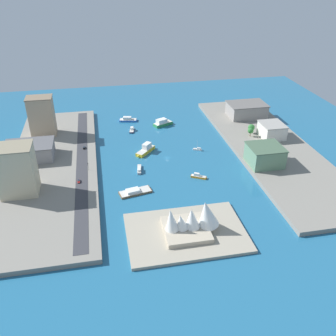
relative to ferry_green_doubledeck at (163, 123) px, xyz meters
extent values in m
plane|color=#23668E|center=(9.21, 72.09, -2.83)|extent=(440.00, 440.00, 0.00)
cube|color=gray|center=(-86.68, 72.09, -1.05)|extent=(70.00, 240.00, 3.56)
cube|color=gray|center=(105.09, 72.09, -1.05)|extent=(70.00, 240.00, 3.56)
cube|color=#A89E89|center=(17.08, 175.09, -1.83)|extent=(74.71, 51.67, 2.00)
cube|color=#38383D|center=(81.92, 72.09, 0.81)|extent=(9.09, 228.00, 0.15)
cube|color=#2D8C4C|center=(-0.35, -0.16, -1.37)|extent=(21.49, 15.49, 2.92)
cone|color=#2D8C4C|center=(-10.18, -4.69, -1.37)|extent=(3.49, 3.49, 2.63)
cube|color=white|center=(1.20, 0.55, 2.22)|extent=(12.17, 10.35, 4.26)
cube|color=beige|center=(-0.35, -0.16, 0.14)|extent=(20.63, 14.87, 0.10)
cube|color=#999EA3|center=(35.87, 89.33, -1.99)|extent=(5.01, 14.94, 1.69)
cone|color=#999EA3|center=(34.85, 81.61, -1.99)|extent=(1.71, 1.71, 1.52)
cube|color=white|center=(36.15, 91.46, -0.30)|extent=(3.37, 7.00, 1.68)
cube|color=beige|center=(35.87, 89.33, -1.09)|extent=(4.81, 14.35, 0.10)
cube|color=white|center=(-20.58, 63.00, -2.14)|extent=(7.79, 5.46, 1.39)
cone|color=white|center=(-16.86, 61.13, -2.14)|extent=(1.68, 1.68, 1.25)
cube|color=white|center=(-21.75, 63.59, -0.83)|extent=(3.84, 3.16, 1.23)
cube|color=beige|center=(-20.58, 63.00, -1.39)|extent=(7.48, 5.24, 0.10)
cylinder|color=silver|center=(-20.24, 62.83, 3.15)|extent=(0.24, 0.24, 9.19)
cube|color=orange|center=(-8.84, 110.24, -1.97)|extent=(12.29, 8.76, 1.71)
cone|color=orange|center=(-14.61, 113.42, -1.97)|extent=(2.10, 2.10, 1.54)
cube|color=white|center=(-7.44, 109.46, 0.02)|extent=(4.83, 4.00, 2.28)
cube|color=beige|center=(-8.84, 110.24, -1.07)|extent=(11.80, 8.41, 0.10)
cube|color=blue|center=(34.18, -18.50, -1.85)|extent=(19.31, 10.70, 1.95)
cone|color=blue|center=(24.74, -16.50, -1.85)|extent=(2.08, 2.08, 1.76)
cube|color=white|center=(35.09, -18.69, 0.55)|extent=(9.29, 6.18, 2.86)
cube|color=beige|center=(34.18, -18.50, -0.83)|extent=(18.53, 10.28, 0.10)
cube|color=#1E284C|center=(33.16, 8.85, -2.15)|extent=(6.43, 12.60, 1.36)
cone|color=#1E284C|center=(34.41, 15.10, -2.15)|extent=(1.44, 1.44, 1.23)
cube|color=white|center=(32.87, 7.45, -0.25)|extent=(3.65, 4.87, 2.43)
cube|color=beige|center=(33.16, 8.85, -1.42)|extent=(6.18, 12.09, 0.10)
cube|color=brown|center=(43.03, 122.23, -2.08)|extent=(25.16, 13.79, 1.51)
cone|color=brown|center=(31.00, 119.66, -2.08)|extent=(1.61, 1.61, 1.36)
cube|color=white|center=(44.90, 122.63, -0.35)|extent=(10.68, 8.12, 1.95)
cube|color=beige|center=(43.03, 122.23, -1.27)|extent=(24.15, 13.23, 0.10)
cube|color=yellow|center=(26.36, 58.28, -1.35)|extent=(19.57, 21.18, 2.96)
cone|color=yellow|center=(34.13, 67.29, -1.35)|extent=(3.76, 3.76, 2.66)
cube|color=white|center=(24.77, 56.44, 2.68)|extent=(9.34, 9.66, 5.10)
cube|color=beige|center=(26.36, 58.28, 0.18)|extent=(18.79, 20.34, 0.10)
cube|color=gray|center=(124.70, 56.26, 6.91)|extent=(38.99, 27.15, 12.35)
cube|color=#59595C|center=(124.70, 56.26, 13.48)|extent=(40.55, 28.24, 0.80)
cube|color=tan|center=(117.46, 7.79, 18.97)|extent=(22.91, 16.68, 36.47)
cube|color=#7C6B55|center=(117.46, 7.79, 37.60)|extent=(23.83, 17.35, 0.80)
cube|color=gray|center=(-91.46, 0.67, 7.47)|extent=(38.34, 27.54, 13.48)
cube|color=slate|center=(-91.46, 0.67, 14.61)|extent=(39.87, 28.64, 0.80)
cube|color=silver|center=(-94.98, 55.88, 7.06)|extent=(20.22, 23.30, 12.66)
cube|color=#9D9992|center=(-94.98, 55.88, 13.79)|extent=(21.03, 24.23, 0.80)
cube|color=slate|center=(-66.19, 104.27, 8.35)|extent=(26.31, 25.21, 15.24)
cube|color=#47624A|center=(-66.19, 104.27, 16.37)|extent=(27.36, 26.22, 0.80)
cube|color=#C6B793|center=(124.71, 110.85, 18.91)|extent=(25.35, 20.48, 36.37)
cube|color=gray|center=(124.71, 110.85, 37.50)|extent=(26.37, 21.30, 0.80)
cylinder|color=black|center=(83.27, 105.97, 1.20)|extent=(0.26, 0.65, 0.64)
cylinder|color=black|center=(84.79, 106.00, 1.20)|extent=(0.26, 0.65, 0.64)
cylinder|color=black|center=(83.35, 102.51, 1.20)|extent=(0.26, 0.65, 0.64)
cylinder|color=black|center=(84.87, 102.55, 1.20)|extent=(0.26, 0.65, 0.64)
cube|color=red|center=(84.07, 104.26, 1.50)|extent=(1.83, 4.98, 0.79)
cube|color=#262D38|center=(84.08, 104.01, 2.12)|extent=(1.58, 2.80, 0.46)
cylinder|color=black|center=(80.81, 45.18, 1.20)|extent=(0.27, 0.65, 0.64)
cylinder|color=black|center=(79.17, 45.24, 1.20)|extent=(0.27, 0.65, 0.64)
cylinder|color=black|center=(80.93, 48.46, 1.20)|extent=(0.27, 0.65, 0.64)
cylinder|color=black|center=(79.29, 48.52, 1.20)|extent=(0.27, 0.65, 0.64)
cube|color=black|center=(80.05, 46.85, 1.52)|extent=(2.01, 4.75, 0.84)
cube|color=#262D38|center=(80.06, 47.08, 2.26)|extent=(1.71, 2.68, 0.65)
cylinder|color=black|center=(76.51, 87.08, 3.48)|extent=(0.18, 0.18, 5.50)
cube|color=black|center=(76.51, 87.08, 6.73)|extent=(0.36, 0.36, 1.00)
sphere|color=red|center=(76.51, 87.08, 7.08)|extent=(0.24, 0.24, 0.24)
sphere|color=yellow|center=(76.51, 87.08, 6.73)|extent=(0.24, 0.24, 0.24)
sphere|color=green|center=(76.51, 87.08, 6.38)|extent=(0.24, 0.24, 0.24)
cube|color=#BCAD93|center=(17.08, 175.09, 0.67)|extent=(28.08, 28.85, 3.00)
cone|color=white|center=(4.04, 175.09, 11.11)|extent=(16.22, 13.18, 19.99)
cone|color=white|center=(13.50, 175.09, 8.94)|extent=(10.75, 9.60, 14.33)
cone|color=white|center=(20.30, 175.09, 7.10)|extent=(9.62, 8.05, 11.09)
cone|color=white|center=(26.58, 175.09, 9.65)|extent=(10.04, 8.68, 15.70)
cylinder|color=brown|center=(-79.27, 44.16, 2.51)|extent=(0.50, 0.50, 3.56)
sphere|color=#2D7233|center=(-79.27, 44.16, 6.83)|extent=(6.35, 6.35, 6.35)
cylinder|color=brown|center=(-75.90, 50.69, 2.53)|extent=(0.50, 0.50, 3.60)
sphere|color=#2D7233|center=(-75.90, 50.69, 6.54)|extent=(5.52, 5.52, 5.52)
camera|label=1|loc=(63.62, 353.09, 149.35)|focal=39.63mm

